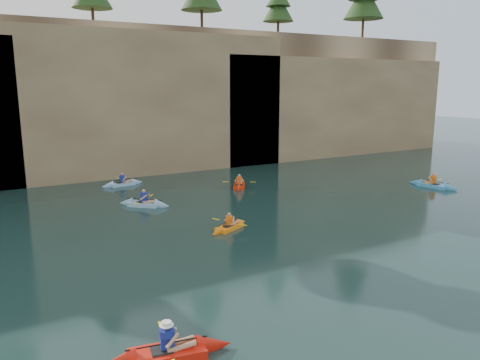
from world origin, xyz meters
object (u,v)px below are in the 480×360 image
main_kayaker (167,353)px  kayaker_orange (229,227)px  kayaker_red_far (239,185)px  kayaker_ltblue_near (144,204)px

main_kayaker → kayaker_orange: 11.24m
main_kayaker → kayaker_red_far: size_ratio=1.18×
kayaker_orange → kayaker_ltblue_near: bearing=84.4°
kayaker_ltblue_near → kayaker_red_far: (7.36, 1.58, -0.01)m
kayaker_orange → kayaker_ltblue_near: 6.78m
main_kayaker → kayaker_red_far: 20.70m
kayaker_ltblue_near → kayaker_red_far: bearing=55.6°
main_kayaker → kayaker_ltblue_near: main_kayaker is taller
kayaker_red_far → main_kayaker: bearing=177.7°
kayaker_orange → main_kayaker: bearing=-151.7°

